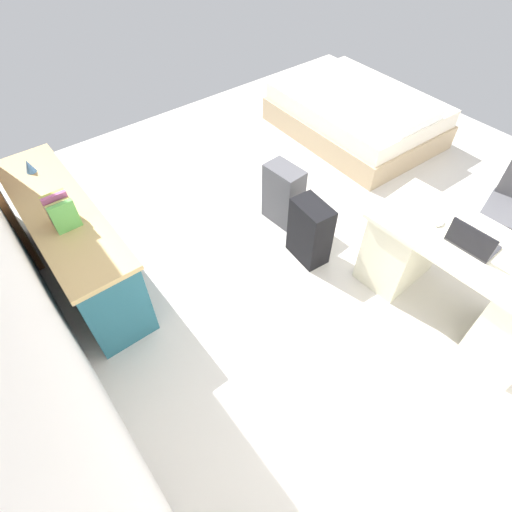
{
  "coord_description": "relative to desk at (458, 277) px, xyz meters",
  "views": [
    {
      "loc": [
        -1.76,
        2.31,
        2.72
      ],
      "look_at": [
        -0.26,
        1.13,
        0.6
      ],
      "focal_mm": 28.17,
      "sensor_mm": 36.0,
      "label": 1
    }
  ],
  "objects": [
    {
      "name": "suitcase_spare_grey",
      "position": [
        1.62,
        0.33,
        -0.08
      ],
      "size": [
        0.37,
        0.24,
        0.59
      ],
      "primitive_type": "cube",
      "rotation": [
        0.0,
        0.0,
        0.07
      ],
      "color": "#4C4C51",
      "rests_on": "ground_plane"
    },
    {
      "name": "figurine_small",
      "position": [
        2.69,
        2.13,
        0.44
      ],
      "size": [
        0.08,
        0.08,
        0.11
      ],
      "primitive_type": "cone",
      "color": "#4C7FBF",
      "rests_on": "credenza"
    },
    {
      "name": "suitcase_black",
      "position": [
        1.1,
        0.47,
        -0.08
      ],
      "size": [
        0.38,
        0.25,
        0.59
      ],
      "primitive_type": "cube",
      "rotation": [
        0.0,
        0.0,
        -0.09
      ],
      "color": "black",
      "rests_on": "ground_plane"
    },
    {
      "name": "desk",
      "position": [
        0.0,
        0.0,
        0.0
      ],
      "size": [
        1.47,
        0.72,
        0.73
      ],
      "color": "beige",
      "rests_on": "ground_plane"
    },
    {
      "name": "bed",
      "position": [
        2.26,
        -1.41,
        -0.14
      ],
      "size": [
        1.95,
        1.46,
        0.58
      ],
      "color": "tan",
      "rests_on": "ground_plane"
    },
    {
      "name": "laptop",
      "position": [
        0.03,
        0.05,
        0.4
      ],
      "size": [
        0.32,
        0.23,
        0.21
      ],
      "color": "#333338",
      "rests_on": "desk"
    },
    {
      "name": "computer_mouse",
      "position": [
        0.29,
        0.02,
        0.36
      ],
      "size": [
        0.06,
        0.1,
        0.03
      ],
      "primitive_type": "ellipsoid",
      "rotation": [
        0.0,
        0.0,
        0.04
      ],
      "color": "white",
      "rests_on": "desk"
    },
    {
      "name": "ground_plane",
      "position": [
        1.22,
        0.05,
        -0.38
      ],
      "size": [
        5.92,
        5.92,
        0.0
      ],
      "primitive_type": "plane",
      "color": "beige"
    },
    {
      "name": "book_row",
      "position": [
        1.92,
        2.13,
        0.49
      ],
      "size": [
        0.19,
        0.17,
        0.23
      ],
      "color": "#5DB150",
      "rests_on": "credenza"
    },
    {
      "name": "credenza",
      "position": [
        2.13,
        2.13,
        0.0
      ],
      "size": [
        1.8,
        0.48,
        0.76
      ],
      "color": "#235B6B",
      "rests_on": "ground_plane"
    }
  ]
}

